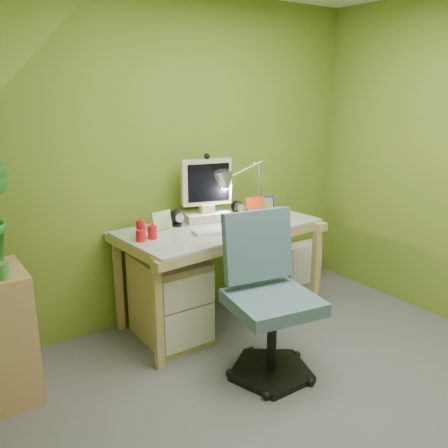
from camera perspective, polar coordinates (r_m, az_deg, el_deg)
floor at (r=2.88m, az=12.14°, el=-21.37°), size 3.20×3.20×0.01m
wall_back at (r=3.61m, az=-5.42°, el=7.52°), size 3.20×0.01×2.40m
slope_ceiling at (r=1.70m, az=-9.50°, el=20.09°), size 1.10×3.20×1.10m
desk at (r=3.58m, az=-0.48°, el=-6.06°), size 1.49×0.84×0.77m
monitor at (r=3.53m, az=-2.13°, el=4.76°), size 0.44×0.31×0.54m
speaker_left at (r=3.43m, az=-5.74°, el=0.78°), size 0.12×0.12×0.12m
speaker_right at (r=3.71m, az=1.59°, el=1.95°), size 0.11×0.11×0.12m
keyboard at (r=3.29m, az=-0.30°, el=-0.73°), size 0.42×0.20×0.02m
mousepad at (r=3.56m, az=5.85°, el=0.35°), size 0.25×0.20×0.01m
mouse at (r=3.56m, az=5.86°, el=0.62°), size 0.12×0.08×0.04m
amber_tumbler at (r=3.48m, az=2.70°, el=0.70°), size 0.07×0.07×0.08m
candle_cluster at (r=3.16m, az=-9.67°, el=-0.74°), size 0.18×0.17×0.12m
photo_frame_red at (r=3.77m, az=3.80°, el=2.24°), size 0.16×0.05×0.13m
photo_frame_blue at (r=3.88m, az=5.07°, el=2.52°), size 0.13×0.06×0.12m
photo_frame_green at (r=3.36m, az=-7.52°, el=0.43°), size 0.15×0.04×0.13m
desk_lamp at (r=3.78m, az=3.67°, el=5.92°), size 0.56×0.25×0.60m
side_ledge at (r=3.01m, az=-24.97°, el=-11.99°), size 0.29×0.44×0.77m
green_cup at (r=2.71m, az=-25.05°, el=-5.15°), size 0.08×0.08×0.09m
task_chair at (r=2.89m, az=5.91°, el=-8.96°), size 0.65×0.65×1.02m
radiator at (r=4.44m, az=9.29°, el=-4.62°), size 0.37×0.15×0.36m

